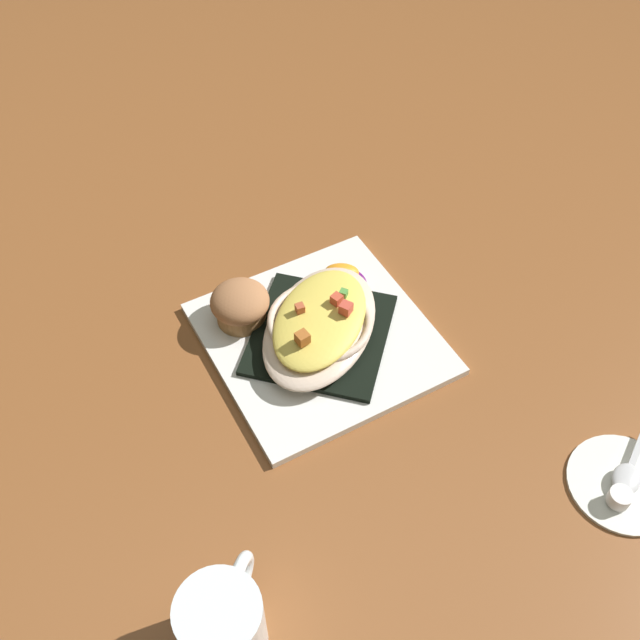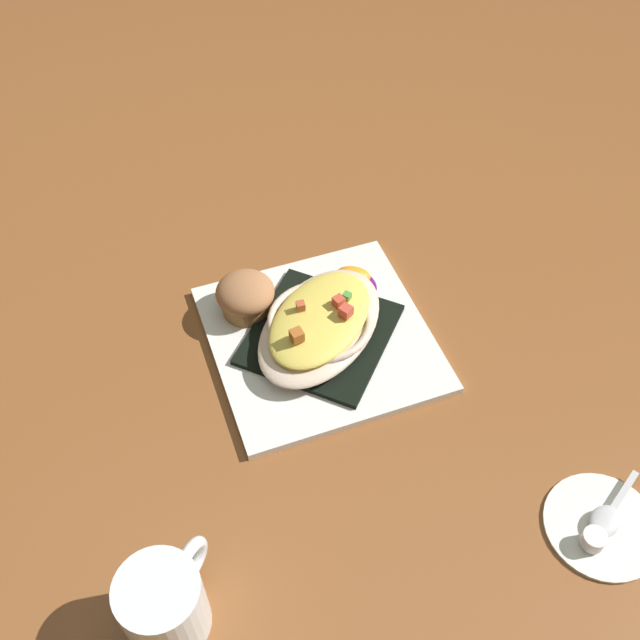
% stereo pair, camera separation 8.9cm
% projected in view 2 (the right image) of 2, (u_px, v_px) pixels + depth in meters
% --- Properties ---
extents(ground_plane, '(2.60, 2.60, 0.00)m').
position_uv_depth(ground_plane, '(320.00, 341.00, 0.92)').
color(ground_plane, brown).
extents(square_plate, '(0.30, 0.30, 0.01)m').
position_uv_depth(square_plate, '(320.00, 338.00, 0.92)').
color(square_plate, white).
rests_on(square_plate, ground_plane).
extents(folded_napkin, '(0.22, 0.22, 0.01)m').
position_uv_depth(folded_napkin, '(320.00, 334.00, 0.91)').
color(folded_napkin, black).
rests_on(folded_napkin, square_plate).
extents(gratin_dish, '(0.22, 0.23, 0.05)m').
position_uv_depth(gratin_dish, '(320.00, 323.00, 0.89)').
color(gratin_dish, beige).
rests_on(gratin_dish, folded_napkin).
extents(muffin, '(0.07, 0.07, 0.05)m').
position_uv_depth(muffin, '(245.00, 296.00, 0.92)').
color(muffin, '#A57140').
rests_on(muffin, square_plate).
extents(orange_garnish, '(0.06, 0.06, 0.02)m').
position_uv_depth(orange_garnish, '(356.00, 278.00, 0.96)').
color(orange_garnish, '#5A1267').
rests_on(orange_garnish, square_plate).
extents(coffee_mug, '(0.08, 0.10, 0.09)m').
position_uv_depth(coffee_mug, '(166.00, 606.00, 0.68)').
color(coffee_mug, white).
rests_on(coffee_mug, ground_plane).
extents(creamer_saucer, '(0.12, 0.12, 0.01)m').
position_uv_depth(creamer_saucer, '(602.00, 525.00, 0.76)').
color(creamer_saucer, white).
rests_on(creamer_saucer, ground_plane).
extents(spoon, '(0.08, 0.07, 0.01)m').
position_uv_depth(spoon, '(606.00, 519.00, 0.76)').
color(spoon, silver).
rests_on(spoon, creamer_saucer).
extents(creamer_cup_0, '(0.02, 0.02, 0.02)m').
position_uv_depth(creamer_cup_0, '(594.00, 539.00, 0.74)').
color(creamer_cup_0, white).
rests_on(creamer_cup_0, creamer_saucer).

